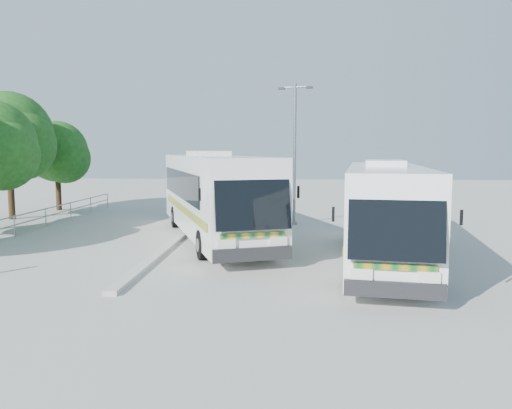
# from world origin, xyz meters

# --- Properties ---
(ground) EXTENTS (100.00, 100.00, 0.00)m
(ground) POSITION_xyz_m (0.00, 0.00, 0.00)
(ground) COLOR #A4A49F
(ground) RESTS_ON ground
(kerb_divider) EXTENTS (0.40, 16.00, 0.15)m
(kerb_divider) POSITION_xyz_m (-2.30, 2.00, 0.07)
(kerb_divider) COLOR #B2B2AD
(kerb_divider) RESTS_ON ground
(railing) EXTENTS (0.06, 22.00, 1.00)m
(railing) POSITION_xyz_m (-10.00, 4.00, 0.74)
(railing) COLOR gray
(railing) RESTS_ON ground
(tree_far_d) EXTENTS (5.62, 5.30, 7.33)m
(tree_far_d) POSITION_xyz_m (-13.31, 8.80, 4.82)
(tree_far_d) COLOR #382314
(tree_far_d) RESTS_ON ground
(tree_far_e) EXTENTS (4.54, 4.28, 5.92)m
(tree_far_e) POSITION_xyz_m (-12.63, 13.30, 3.89)
(tree_far_e) COLOR #382314
(tree_far_e) RESTS_ON ground
(coach_main) EXTENTS (7.03, 13.55, 3.73)m
(coach_main) POSITION_xyz_m (-0.80, 3.17, 2.04)
(coach_main) COLOR silver
(coach_main) RESTS_ON ground
(coach_adjacent) EXTENTS (4.22, 12.53, 3.41)m
(coach_adjacent) POSITION_xyz_m (6.06, -0.83, 1.87)
(coach_adjacent) COLOR white
(coach_adjacent) RESTS_ON ground
(lamppost) EXTENTS (1.80, 0.62, 7.45)m
(lamppost) POSITION_xyz_m (2.93, 7.65, 4.11)
(lamppost) COLOR gray
(lamppost) RESTS_ON ground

